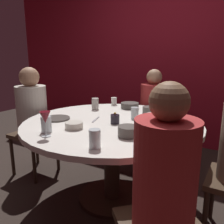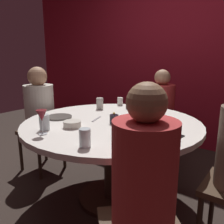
{
  "view_description": "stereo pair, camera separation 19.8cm",
  "coord_description": "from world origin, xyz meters",
  "px_view_note": "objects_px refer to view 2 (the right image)",
  "views": [
    {
      "loc": [
        0.98,
        -1.66,
        1.28
      ],
      "look_at": [
        0.0,
        0.0,
        0.82
      ],
      "focal_mm": 37.69,
      "sensor_mm": 36.0,
      "label": 1
    },
    {
      "loc": [
        1.14,
        -1.55,
        1.28
      ],
      "look_at": [
        0.0,
        0.0,
        0.82
      ],
      "focal_mm": 37.69,
      "sensor_mm": 36.0,
      "label": 2
    }
  ],
  "objects_px": {
    "wine_glass": "(42,117)",
    "bowl_rice_portion": "(135,106)",
    "cup_by_right_diner": "(136,114)",
    "bowl_salad_center": "(152,111)",
    "bowl_sauce_side": "(123,132)",
    "cup_by_left_diner": "(44,122)",
    "seated_diner_back": "(161,106)",
    "dining_table": "(112,136)",
    "seated_diner_front_right": "(144,182)",
    "candle_holder": "(114,119)",
    "bowl_serving_large": "(156,119)",
    "cup_near_candle": "(85,138)",
    "cup_center_front": "(100,104)",
    "dinner_plate": "(59,117)",
    "bowl_small_white": "(72,124)",
    "cup_beside_wine": "(159,105)",
    "cell_phone": "(173,135)",
    "seated_diner_left": "(40,108)",
    "cup_far_edge": "(120,101)"
  },
  "relations": [
    {
      "from": "wine_glass",
      "to": "cup_by_right_diner",
      "type": "height_order",
      "value": "wine_glass"
    },
    {
      "from": "dining_table",
      "to": "cup_by_right_diner",
      "type": "distance_m",
      "value": 0.28
    },
    {
      "from": "seated_diner_back",
      "to": "cell_phone",
      "type": "xyz_separation_m",
      "value": [
        0.56,
        -1.01,
        0.04
      ]
    },
    {
      "from": "seated_diner_left",
      "to": "candle_holder",
      "type": "xyz_separation_m",
      "value": [
        1.04,
        -0.05,
        0.05
      ]
    },
    {
      "from": "cup_near_candle",
      "to": "cup_by_right_diner",
      "type": "bearing_deg",
      "value": 96.45
    },
    {
      "from": "dinner_plate",
      "to": "bowl_sauce_side",
      "type": "distance_m",
      "value": 0.75
    },
    {
      "from": "bowl_rice_portion",
      "to": "cup_beside_wine",
      "type": "distance_m",
      "value": 0.25
    },
    {
      "from": "bowl_serving_large",
      "to": "bowl_small_white",
      "type": "xyz_separation_m",
      "value": [
        -0.47,
        -0.5,
        -0.01
      ]
    },
    {
      "from": "bowl_serving_large",
      "to": "bowl_sauce_side",
      "type": "relative_size",
      "value": 1.09
    },
    {
      "from": "bowl_salad_center",
      "to": "bowl_rice_portion",
      "type": "relative_size",
      "value": 0.67
    },
    {
      "from": "cup_by_left_diner",
      "to": "cup_by_right_diner",
      "type": "distance_m",
      "value": 0.78
    },
    {
      "from": "dining_table",
      "to": "seated_diner_back",
      "type": "height_order",
      "value": "seated_diner_back"
    },
    {
      "from": "bowl_rice_portion",
      "to": "cup_center_front",
      "type": "distance_m",
      "value": 0.37
    },
    {
      "from": "dining_table",
      "to": "wine_glass",
      "type": "distance_m",
      "value": 0.65
    },
    {
      "from": "bowl_small_white",
      "to": "bowl_sauce_side",
      "type": "xyz_separation_m",
      "value": [
        0.44,
        0.05,
        0.01
      ]
    },
    {
      "from": "cup_by_left_diner",
      "to": "seated_diner_back",
      "type": "bearing_deg",
      "value": 79.91
    },
    {
      "from": "bowl_serving_large",
      "to": "cup_center_front",
      "type": "distance_m",
      "value": 0.71
    },
    {
      "from": "dining_table",
      "to": "seated_diner_front_right",
      "type": "height_order",
      "value": "seated_diner_front_right"
    },
    {
      "from": "dinner_plate",
      "to": "bowl_small_white",
      "type": "xyz_separation_m",
      "value": [
        0.31,
        -0.13,
        0.02
      ]
    },
    {
      "from": "seated_diner_front_right",
      "to": "cup_by_right_diner",
      "type": "height_order",
      "value": "seated_diner_front_right"
    },
    {
      "from": "dining_table",
      "to": "cell_phone",
      "type": "bearing_deg",
      "value": -4.17
    },
    {
      "from": "seated_diner_front_right",
      "to": "cup_beside_wine",
      "type": "relative_size",
      "value": 13.49
    },
    {
      "from": "seated_diner_back",
      "to": "candle_holder",
      "type": "xyz_separation_m",
      "value": [
        0.06,
        -1.02,
        0.08
      ]
    },
    {
      "from": "wine_glass",
      "to": "bowl_rice_portion",
      "type": "relative_size",
      "value": 0.93
    },
    {
      "from": "dinner_plate",
      "to": "seated_diner_left",
      "type": "bearing_deg",
      "value": 160.33
    },
    {
      "from": "candle_holder",
      "to": "bowl_sauce_side",
      "type": "bearing_deg",
      "value": -43.8
    },
    {
      "from": "cup_center_front",
      "to": "seated_diner_back",
      "type": "bearing_deg",
      "value": 60.55
    },
    {
      "from": "candle_holder",
      "to": "dinner_plate",
      "type": "height_order",
      "value": "candle_holder"
    },
    {
      "from": "cup_center_front",
      "to": "cup_beside_wine",
      "type": "distance_m",
      "value": 0.61
    },
    {
      "from": "bowl_rice_portion",
      "to": "cup_near_candle",
      "type": "height_order",
      "value": "cup_near_candle"
    },
    {
      "from": "candle_holder",
      "to": "cup_by_right_diner",
      "type": "distance_m",
      "value": 0.24
    },
    {
      "from": "seated_diner_back",
      "to": "wine_glass",
      "type": "bearing_deg",
      "value": -7.1
    },
    {
      "from": "seated_diner_left",
      "to": "cup_center_front",
      "type": "bearing_deg",
      "value": 26.3
    },
    {
      "from": "cup_center_front",
      "to": "cup_far_edge",
      "type": "xyz_separation_m",
      "value": [
        0.05,
        0.29,
        -0.02
      ]
    },
    {
      "from": "wine_glass",
      "to": "dinner_plate",
      "type": "distance_m",
      "value": 0.47
    },
    {
      "from": "seated_diner_front_right",
      "to": "bowl_sauce_side",
      "type": "relative_size",
      "value": 7.97
    },
    {
      "from": "cup_beside_wine",
      "to": "seated_diner_front_right",
      "type": "bearing_deg",
      "value": -67.04
    },
    {
      "from": "bowl_salad_center",
      "to": "bowl_sauce_side",
      "type": "distance_m",
      "value": 0.68
    },
    {
      "from": "seated_diner_front_right",
      "to": "bowl_salad_center",
      "type": "height_order",
      "value": "seated_diner_front_right"
    },
    {
      "from": "seated_diner_left",
      "to": "cup_center_front",
      "type": "height_order",
      "value": "seated_diner_left"
    },
    {
      "from": "bowl_salad_center",
      "to": "cup_near_candle",
      "type": "relative_size",
      "value": 1.09
    },
    {
      "from": "wine_glass",
      "to": "seated_diner_back",
      "type": "bearing_deg",
      "value": 82.9
    },
    {
      "from": "dining_table",
      "to": "bowl_rice_portion",
      "type": "bearing_deg",
      "value": 100.26
    },
    {
      "from": "bowl_small_white",
      "to": "cup_beside_wine",
      "type": "distance_m",
      "value": 1.02
    },
    {
      "from": "bowl_rice_portion",
      "to": "cup_center_front",
      "type": "relative_size",
      "value": 1.59
    },
    {
      "from": "cup_by_left_diner",
      "to": "cup_center_front",
      "type": "relative_size",
      "value": 0.99
    },
    {
      "from": "candle_holder",
      "to": "cell_phone",
      "type": "distance_m",
      "value": 0.51
    },
    {
      "from": "seated_diner_front_right",
      "to": "bowl_rice_portion",
      "type": "xyz_separation_m",
      "value": [
        -0.79,
        1.22,
        0.05
      ]
    },
    {
      "from": "cup_near_candle",
      "to": "cup_by_right_diner",
      "type": "distance_m",
      "value": 0.74
    },
    {
      "from": "bowl_sauce_side",
      "to": "cup_by_right_diner",
      "type": "bearing_deg",
      "value": 110.11
    }
  ]
}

